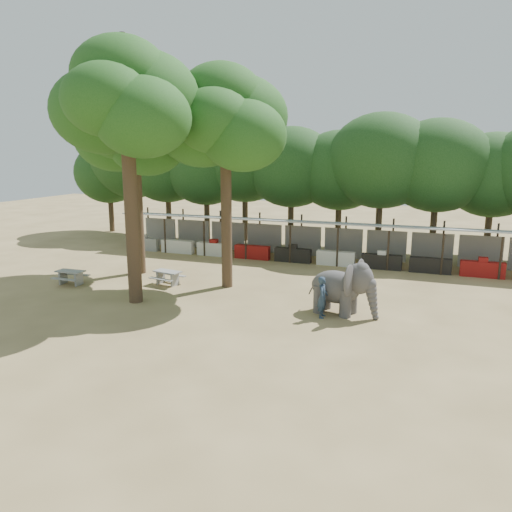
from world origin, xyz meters
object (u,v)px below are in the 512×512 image
(picnic_table_near, at_px, (71,275))
(yard_tree_left, at_px, (134,130))
(yard_tree_back, at_px, (224,120))
(picnic_table_far, at_px, (168,276))
(elephant, at_px, (344,287))
(yard_tree_center, at_px, (126,101))
(handler, at_px, (323,297))

(picnic_table_near, bearing_deg, yard_tree_left, 61.36)
(yard_tree_back, xyz_separation_m, picnic_table_far, (-3.01, -0.96, -8.05))
(elephant, bearing_deg, picnic_table_near, -167.71)
(yard_tree_center, bearing_deg, elephant, 8.46)
(yard_tree_center, height_order, handler, yard_tree_center)
(yard_tree_left, bearing_deg, yard_tree_center, -59.04)
(yard_tree_back, bearing_deg, yard_tree_center, -126.86)
(yard_tree_center, height_order, elephant, yard_tree_center)
(yard_tree_left, height_order, yard_tree_back, yard_tree_back)
(yard_tree_center, distance_m, picnic_table_far, 9.23)
(elephant, bearing_deg, picnic_table_far, -177.78)
(elephant, height_order, picnic_table_near, elephant)
(yard_tree_center, xyz_separation_m, elephant, (9.73, 1.45, -8.00))
(handler, bearing_deg, picnic_table_near, 86.30)
(yard_tree_center, xyz_separation_m, picnic_table_near, (-4.91, 1.25, -8.71))
(yard_tree_left, relative_size, picnic_table_near, 7.05)
(handler, height_order, picnic_table_far, handler)
(elephant, xyz_separation_m, picnic_table_near, (-14.64, -0.20, -0.71))
(yard_tree_back, relative_size, handler, 6.29)
(elephant, height_order, picnic_table_far, elephant)
(yard_tree_left, relative_size, yard_tree_center, 0.92)
(yard_tree_back, height_order, picnic_table_near, yard_tree_back)
(yard_tree_left, bearing_deg, yard_tree_back, -9.46)
(handler, xyz_separation_m, picnic_table_near, (-13.89, 0.56, -0.41))
(handler, distance_m, picnic_table_far, 9.31)
(elephant, bearing_deg, yard_tree_center, -160.03)
(yard_tree_left, xyz_separation_m, picnic_table_near, (-1.91, -3.75, -7.70))
(handler, bearing_deg, yard_tree_left, 68.81)
(picnic_table_far, bearing_deg, yard_tree_center, -79.23)
(picnic_table_far, bearing_deg, yard_tree_left, 157.23)
(elephant, distance_m, picnic_table_near, 14.66)
(picnic_table_far, bearing_deg, yard_tree_back, 28.18)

